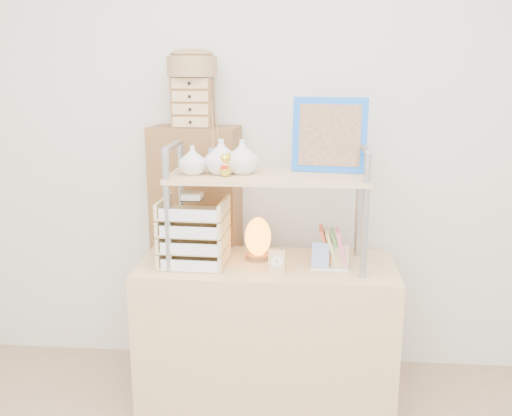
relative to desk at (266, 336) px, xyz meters
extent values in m
cube|color=silver|center=(0.00, 0.50, 0.93)|extent=(3.40, 0.02, 2.60)
cube|color=tan|center=(0.00, 0.00, 0.00)|extent=(1.20, 0.50, 0.75)
cube|color=brown|center=(-0.40, 0.37, 0.30)|extent=(0.47, 0.28, 1.35)
cylinder|color=#9599A2|center=(-0.43, -0.15, 0.65)|extent=(0.03, 0.03, 0.55)
cylinder|color=#9599A2|center=(-0.43, 0.15, 0.65)|extent=(0.03, 0.03, 0.55)
cylinder|color=#9599A2|center=(-0.43, 0.00, 0.93)|extent=(0.03, 0.30, 0.03)
cylinder|color=#9599A2|center=(0.43, -0.15, 0.65)|extent=(0.03, 0.03, 0.55)
cylinder|color=#9599A2|center=(0.43, 0.15, 0.65)|extent=(0.03, 0.03, 0.55)
cylinder|color=#9599A2|center=(0.43, 0.00, 0.93)|extent=(0.03, 0.30, 0.03)
cube|color=tan|center=(0.00, 0.00, 0.79)|extent=(0.90, 0.34, 0.02)
imported|color=silver|center=(-0.34, -0.02, 0.86)|extent=(0.13, 0.13, 0.13)
imported|color=silver|center=(-0.21, 0.00, 0.88)|extent=(0.15, 0.15, 0.16)
imported|color=silver|center=(-0.12, 0.02, 0.88)|extent=(0.15, 0.15, 0.16)
cylinder|color=#2853AF|center=(-0.25, 0.12, 0.85)|extent=(0.07, 0.07, 0.10)
cube|color=blue|center=(0.28, 0.10, 0.97)|extent=(0.35, 0.10, 0.34)
cube|color=brown|center=(0.28, 0.09, 0.97)|extent=(0.28, 0.07, 0.28)
cube|color=#DE617B|center=(0.34, 0.00, 0.46)|extent=(0.06, 0.12, 0.17)
cube|color=#5A9148|center=(0.32, 0.02, 0.46)|extent=(0.06, 0.12, 0.17)
cube|color=tan|center=(0.30, 0.00, 0.46)|extent=(0.07, 0.13, 0.17)
cube|color=#C04E2D|center=(0.28, 0.02, 0.46)|extent=(0.07, 0.14, 0.17)
cube|color=tan|center=(-0.34, -0.03, 0.38)|extent=(0.29, 0.27, 0.01)
cube|color=white|center=(-0.34, -0.16, 0.41)|extent=(0.26, 0.02, 0.05)
cube|color=tan|center=(-0.34, -0.03, 0.46)|extent=(0.29, 0.27, 0.01)
cube|color=white|center=(-0.34, -0.16, 0.49)|extent=(0.26, 0.02, 0.05)
cube|color=tan|center=(-0.34, -0.03, 0.54)|extent=(0.29, 0.27, 0.01)
cube|color=white|center=(-0.34, -0.16, 0.56)|extent=(0.26, 0.02, 0.05)
cube|color=tan|center=(-0.34, -0.03, 0.62)|extent=(0.29, 0.27, 0.01)
cube|color=white|center=(-0.34, -0.16, 0.64)|extent=(0.26, 0.02, 0.05)
cube|color=beige|center=(-0.34, -0.05, 0.70)|extent=(0.09, 0.09, 0.03)
cylinder|color=brown|center=(-0.05, 0.06, 0.39)|extent=(0.12, 0.12, 0.03)
ellipsoid|color=orange|center=(-0.05, 0.06, 0.49)|extent=(0.14, 0.13, 0.18)
cube|color=tan|center=(0.05, -0.13, 0.43)|extent=(0.08, 0.04, 0.11)
cylinder|color=white|center=(0.05, -0.15, 0.43)|extent=(0.05, 0.01, 0.05)
cube|color=white|center=(0.29, -0.06, 0.38)|extent=(0.17, 0.06, 0.01)
cube|color=navy|center=(0.25, -0.06, 0.44)|extent=(0.08, 0.03, 0.11)
cube|color=tan|center=(0.34, -0.05, 0.44)|extent=(0.08, 0.03, 0.10)
cube|color=brown|center=(-0.40, 0.35, 1.10)|extent=(0.20, 0.15, 0.25)
cube|color=tan|center=(-0.40, 0.27, 1.01)|extent=(0.18, 0.01, 0.05)
cube|color=tan|center=(-0.40, 0.27, 1.07)|extent=(0.18, 0.01, 0.05)
cube|color=tan|center=(-0.40, 0.27, 1.13)|extent=(0.18, 0.01, 0.05)
cube|color=tan|center=(-0.40, 0.27, 1.19)|extent=(0.18, 0.01, 0.05)
cylinder|color=brown|center=(-0.40, 0.35, 1.28)|extent=(0.25, 0.25, 0.10)
camera|label=1|loc=(0.17, -2.53, 1.27)|focal=40.00mm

